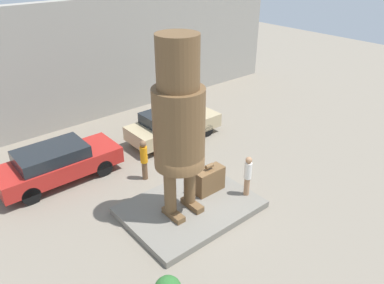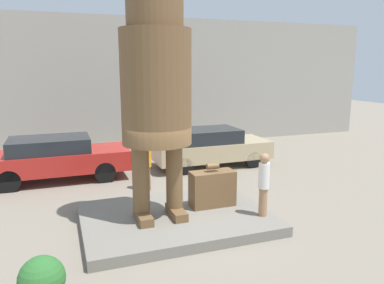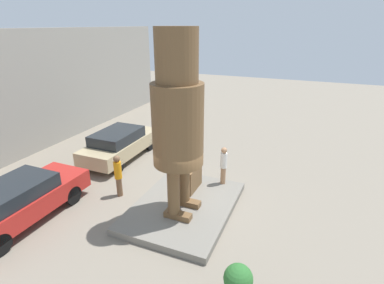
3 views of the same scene
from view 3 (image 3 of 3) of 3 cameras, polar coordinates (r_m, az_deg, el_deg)
name	(u,v)px [view 3 (image 3 of 3)]	position (r m, az deg, el deg)	size (l,w,h in m)	color
ground_plane	(184,209)	(11.30, -1.48, -12.69)	(60.00, 60.00, 0.00)	gray
pedestal	(184,206)	(11.23, -1.48, -12.16)	(4.61, 3.38, 0.25)	slate
statue_figure	(178,113)	(9.28, -2.75, 5.49)	(1.64, 1.64, 6.06)	brown
giant_suitcase	(190,178)	(11.84, -0.30, -6.83)	(1.18, 0.52, 1.16)	brown
tourist	(224,164)	(12.11, 6.03, -4.19)	(0.27, 0.27, 1.59)	#A87A56
parked_car_red	(18,201)	(11.81, -30.17, -9.63)	(4.78, 1.85, 1.51)	#B2231E
parked_car_tan	(120,143)	(15.39, -13.57, -0.23)	(4.57, 1.87, 1.49)	tan
planter_pot	(238,282)	(8.05, 8.74, -24.93)	(0.72, 0.72, 1.03)	#70665B
worker_hivis	(118,174)	(11.99, -13.89, -5.95)	(0.29, 0.29, 1.73)	brown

